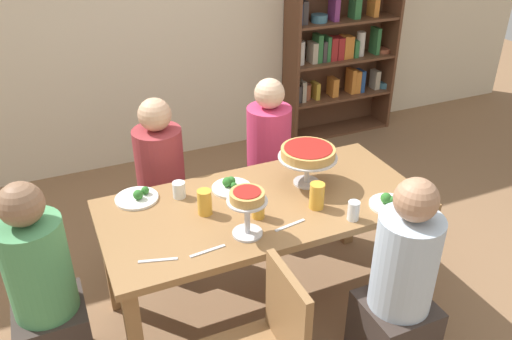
% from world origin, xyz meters
% --- Properties ---
extents(ground_plane, '(12.00, 12.00, 0.00)m').
position_xyz_m(ground_plane, '(0.00, 0.00, 0.00)').
color(ground_plane, '#846042').
extents(dining_table, '(1.74, 0.81, 0.74)m').
position_xyz_m(dining_table, '(0.00, 0.00, 0.65)').
color(dining_table, olive).
rests_on(dining_table, ground_plane).
extents(bookshelf, '(1.17, 0.30, 2.21)m').
position_xyz_m(bookshelf, '(1.70, 2.01, 1.13)').
color(bookshelf, brown).
rests_on(bookshelf, ground_plane).
extents(diner_near_right, '(0.34, 0.34, 1.15)m').
position_xyz_m(diner_near_right, '(0.42, -0.68, 0.49)').
color(diner_near_right, '#382D28').
rests_on(diner_near_right, ground_plane).
extents(diner_far_right, '(0.34, 0.34, 1.15)m').
position_xyz_m(diner_far_right, '(0.37, 0.73, 0.49)').
color(diner_far_right, '#382D28').
rests_on(diner_far_right, ground_plane).
extents(diner_head_west, '(0.34, 0.34, 1.15)m').
position_xyz_m(diner_head_west, '(-1.16, -0.03, 0.49)').
color(diner_head_west, '#382D28').
rests_on(diner_head_west, ground_plane).
extents(diner_far_left, '(0.34, 0.34, 1.15)m').
position_xyz_m(diner_far_left, '(-0.39, 0.69, 0.49)').
color(diner_far_left, '#382D28').
rests_on(diner_far_left, ground_plane).
extents(deep_dish_pizza_stand, '(0.33, 0.33, 0.23)m').
position_xyz_m(deep_dish_pizza_stand, '(0.31, 0.09, 0.93)').
color(deep_dish_pizza_stand, silver).
rests_on(deep_dish_pizza_stand, dining_table).
extents(personal_pizza_stand, '(0.20, 0.20, 0.25)m').
position_xyz_m(personal_pizza_stand, '(-0.19, -0.23, 0.92)').
color(personal_pizza_stand, silver).
rests_on(personal_pizza_stand, dining_table).
extents(salad_plate_near_diner, '(0.22, 0.22, 0.07)m').
position_xyz_m(salad_plate_near_diner, '(-0.11, 0.20, 0.76)').
color(salad_plate_near_diner, white).
rests_on(salad_plate_near_diner, dining_table).
extents(salad_plate_far_diner, '(0.23, 0.23, 0.07)m').
position_xyz_m(salad_plate_far_diner, '(-0.61, 0.30, 0.75)').
color(salad_plate_far_diner, white).
rests_on(salad_plate_far_diner, dining_table).
extents(salad_plate_spare, '(0.22, 0.22, 0.07)m').
position_xyz_m(salad_plate_spare, '(0.60, -0.30, 0.76)').
color(salad_plate_spare, white).
rests_on(salad_plate_spare, dining_table).
extents(beer_glass_amber_tall, '(0.07, 0.07, 0.13)m').
position_xyz_m(beer_glass_amber_tall, '(-0.08, -0.11, 0.81)').
color(beer_glass_amber_tall, gold).
rests_on(beer_glass_amber_tall, dining_table).
extents(beer_glass_amber_short, '(0.08, 0.08, 0.14)m').
position_xyz_m(beer_glass_amber_short, '(0.24, -0.15, 0.81)').
color(beer_glass_amber_short, gold).
rests_on(beer_glass_amber_short, dining_table).
extents(beer_glass_amber_spare, '(0.08, 0.08, 0.14)m').
position_xyz_m(beer_glass_amber_spare, '(-0.32, 0.03, 0.81)').
color(beer_glass_amber_spare, gold).
rests_on(beer_glass_amber_spare, dining_table).
extents(water_glass_clear_near, '(0.06, 0.06, 0.10)m').
position_xyz_m(water_glass_clear_near, '(0.35, -0.33, 0.79)').
color(water_glass_clear_near, white).
rests_on(water_glass_clear_near, dining_table).
extents(water_glass_clear_far, '(0.06, 0.06, 0.10)m').
position_xyz_m(water_glass_clear_far, '(0.51, 0.33, 0.79)').
color(water_glass_clear_far, white).
rests_on(water_glass_clear_far, dining_table).
extents(water_glass_clear_spare, '(0.07, 0.07, 0.09)m').
position_xyz_m(water_glass_clear_spare, '(-0.40, 0.24, 0.79)').
color(water_glass_clear_spare, white).
rests_on(water_glass_clear_spare, dining_table).
extents(cutlery_fork_near, '(0.18, 0.06, 0.00)m').
position_xyz_m(cutlery_fork_near, '(-0.64, -0.25, 0.74)').
color(cutlery_fork_near, silver).
rests_on(cutlery_fork_near, dining_table).
extents(cutlery_knife_near, '(0.18, 0.04, 0.00)m').
position_xyz_m(cutlery_knife_near, '(0.03, -0.25, 0.74)').
color(cutlery_knife_near, silver).
rests_on(cutlery_knife_near, dining_table).
extents(cutlery_knife_far, '(0.18, 0.03, 0.00)m').
position_xyz_m(cutlery_knife_far, '(-0.41, -0.28, 0.74)').
color(cutlery_knife_far, silver).
rests_on(cutlery_knife_far, dining_table).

